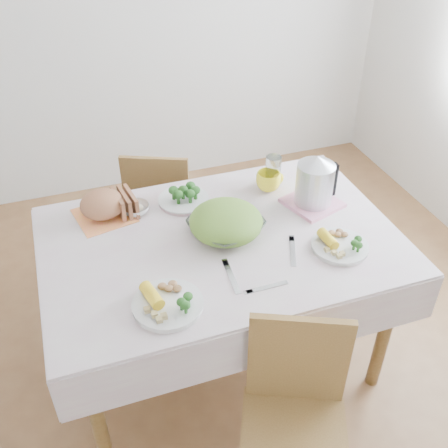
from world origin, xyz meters
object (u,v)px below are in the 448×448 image
object	(u,v)px
dining_table	(221,303)
yellow_mug	(268,181)
chair_near	(295,429)
salad_bowl	(226,227)
dinner_plate_left	(168,305)
chair_far	(164,198)
electric_kettle	(315,182)
dinner_plate_right	(340,246)

from	to	relation	value
dining_table	yellow_mug	bearing A→B (deg)	40.36
chair_near	salad_bowl	xyz separation A→B (m)	(0.01, 0.78, 0.33)
dining_table	dinner_plate_left	xyz separation A→B (m)	(-0.31, -0.32, 0.40)
chair_far	salad_bowl	bearing A→B (deg)	120.84
dining_table	yellow_mug	world-z (taller)	yellow_mug
dining_table	chair_near	bearing A→B (deg)	-88.70
chair_far	salad_bowl	size ratio (longest dim) A/B	2.79
chair_far	salad_bowl	distance (m)	0.87
dining_table	salad_bowl	bearing A→B (deg)	38.59
salad_bowl	electric_kettle	size ratio (longest dim) A/B	1.24
dining_table	dinner_plate_right	bearing A→B (deg)	-26.74
chair_near	yellow_mug	bearing A→B (deg)	97.26
salad_bowl	dinner_plate_left	bearing A→B (deg)	-135.27
chair_near	salad_bowl	world-z (taller)	chair_near
dining_table	chair_far	world-z (taller)	chair_far
dining_table	chair_near	distance (m)	0.76
chair_far	yellow_mug	bearing A→B (deg)	151.21
dining_table	chair_far	xyz separation A→B (m)	(-0.07, 0.82, 0.09)
chair_near	dinner_plate_right	bearing A→B (deg)	75.52
chair_near	yellow_mug	world-z (taller)	chair_near
chair_near	dinner_plate_left	bearing A→B (deg)	151.43
dining_table	salad_bowl	distance (m)	0.43
chair_near	yellow_mug	size ratio (longest dim) A/B	7.03
salad_bowl	dinner_plate_right	world-z (taller)	salad_bowl
salad_bowl	yellow_mug	xyz separation A→B (m)	(0.31, 0.26, 0.01)
salad_bowl	chair_near	bearing A→B (deg)	-90.96
salad_bowl	yellow_mug	world-z (taller)	yellow_mug
dinner_plate_left	electric_kettle	xyz separation A→B (m)	(0.79, 0.42, 0.11)
dinner_plate_right	chair_far	bearing A→B (deg)	116.32
dinner_plate_left	dining_table	bearing A→B (deg)	45.26
dinner_plate_right	dinner_plate_left	bearing A→B (deg)	-173.08
electric_kettle	yellow_mug	bearing A→B (deg)	129.63
dining_table	electric_kettle	world-z (taller)	electric_kettle
chair_far	dinner_plate_right	world-z (taller)	chair_far
electric_kettle	salad_bowl	bearing A→B (deg)	-168.36
chair_near	salad_bowl	distance (m)	0.84
dinner_plate_left	dinner_plate_right	world-z (taller)	dinner_plate_left
chair_far	yellow_mug	size ratio (longest dim) A/B	6.87
dinner_plate_left	electric_kettle	world-z (taller)	electric_kettle
dining_table	chair_near	world-z (taller)	chair_near
dinner_plate_left	dinner_plate_right	distance (m)	0.76
dining_table	electric_kettle	distance (m)	0.71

